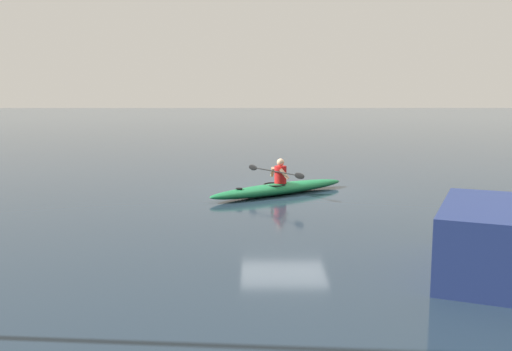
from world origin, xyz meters
TOP-DOWN VIEW (x-y plane):
  - ground_plane at (0.00, 0.00)m, footprint 160.00×160.00m
  - kayak at (0.15, 0.46)m, footprint 4.17×3.34m
  - kayaker at (0.14, 0.45)m, footprint 1.51×2.02m

SIDE VIEW (x-z plane):
  - ground_plane at x=0.00m, z-range 0.00..0.00m
  - kayak at x=0.15m, z-range 0.00..0.32m
  - kayaker at x=0.14m, z-range 0.27..0.97m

